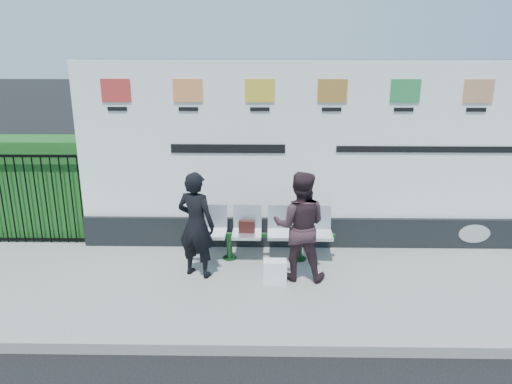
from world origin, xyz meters
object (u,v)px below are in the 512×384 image
Objects in this scene: bench at (264,246)px; woman_left at (196,225)px; woman_right at (300,226)px; billboard at (328,169)px.

woman_left is at bearing -149.28° from bench.
woman_left is 1.47m from woman_right.
billboard is at bearing 31.17° from bench.
woman_left reaches higher than bench.
woman_right is at bearing -159.75° from woman_left.
bench is at bearing -127.78° from woman_left.
woman_left is 0.98× the size of woman_right.
billboard reaches higher than woman_right.
bench is (-1.02, -0.60, -1.08)m from billboard.
woman_right is (-0.52, -1.21, -0.51)m from billboard.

